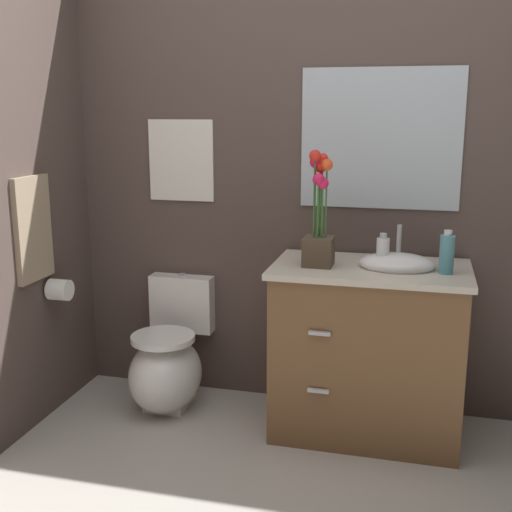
# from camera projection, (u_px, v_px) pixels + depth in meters

# --- Properties ---
(wall_back) EXTENTS (4.39, 0.05, 2.50)m
(wall_back) POSITION_uv_depth(u_px,v_px,m) (371.00, 178.00, 3.34)
(wall_back) COLOR #4C3D38
(wall_back) RESTS_ON ground_plane
(toilet) EXTENTS (0.38, 0.59, 0.69)m
(toilet) POSITION_uv_depth(u_px,v_px,m) (169.00, 364.00, 3.54)
(toilet) COLOR white
(toilet) RESTS_ON ground_plane
(vanity_cabinet) EXTENTS (0.94, 0.56, 1.04)m
(vanity_cabinet) POSITION_uv_depth(u_px,v_px,m) (368.00, 349.00, 3.21)
(vanity_cabinet) COLOR brown
(vanity_cabinet) RESTS_ON ground_plane
(flower_vase) EXTENTS (0.14, 0.14, 0.55)m
(flower_vase) POSITION_uv_depth(u_px,v_px,m) (319.00, 225.00, 3.08)
(flower_vase) COLOR #4C3D2D
(flower_vase) RESTS_ON vanity_cabinet
(soap_bottle) EXTENTS (0.06, 0.06, 0.17)m
(soap_bottle) POSITION_uv_depth(u_px,v_px,m) (383.00, 252.00, 3.07)
(soap_bottle) COLOR white
(soap_bottle) RESTS_ON vanity_cabinet
(lotion_bottle) EXTENTS (0.07, 0.07, 0.20)m
(lotion_bottle) POSITION_uv_depth(u_px,v_px,m) (447.00, 254.00, 2.96)
(lotion_bottle) COLOR teal
(lotion_bottle) RESTS_ON vanity_cabinet
(wall_poster) EXTENTS (0.37, 0.01, 0.44)m
(wall_poster) POSITION_uv_depth(u_px,v_px,m) (181.00, 160.00, 3.55)
(wall_poster) COLOR silver
(wall_mirror) EXTENTS (0.80, 0.01, 0.70)m
(wall_mirror) POSITION_uv_depth(u_px,v_px,m) (380.00, 139.00, 3.26)
(wall_mirror) COLOR #B2BCC6
(hanging_towel) EXTENTS (0.03, 0.28, 0.52)m
(hanging_towel) POSITION_uv_depth(u_px,v_px,m) (33.00, 229.00, 3.21)
(hanging_towel) COLOR gray
(toilet_paper_roll) EXTENTS (0.11, 0.11, 0.11)m
(toilet_paper_roll) POSITION_uv_depth(u_px,v_px,m) (60.00, 290.00, 3.38)
(toilet_paper_roll) COLOR white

